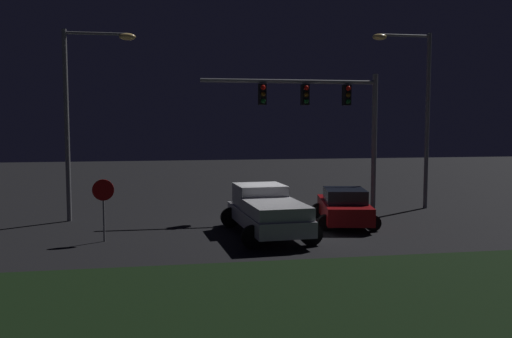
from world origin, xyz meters
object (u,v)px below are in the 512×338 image
Objects in this scene: street_lamp_left at (82,101)px; traffic_signal_gantry at (325,108)px; car_sedan at (344,207)px; stop_sign at (103,198)px; pickup_truck at (266,209)px; street_lamp_right at (416,99)px.

traffic_signal_gantry is at bearing 1.21° from street_lamp_left.
stop_sign is at bearing 111.18° from car_sedan.
car_sedan is 9.69m from stop_sign.
pickup_truck is 0.65× the size of street_lamp_right.
street_lamp_right reaches higher than traffic_signal_gantry.
car_sedan is (3.59, 1.53, -0.26)m from pickup_truck.
stop_sign is (-14.30, -5.11, -3.81)m from street_lamp_right.
street_lamp_left is 0.95× the size of street_lamp_right.
traffic_signal_gantry is (0.05, 2.99, 4.16)m from car_sedan.
street_lamp_right is at bearing 19.67° from stop_sign.
street_lamp_left reaches higher than stop_sign.
street_lamp_left is 15.57m from street_lamp_right.
pickup_truck is 3.91m from car_sedan.
pickup_truck is 0.66× the size of traffic_signal_gantry.
car_sedan is 0.57× the size of street_lamp_left.
street_lamp_left is at bearing -177.55° from street_lamp_right.
pickup_truck is 10.68m from street_lamp_right.
traffic_signal_gantry is at bearing 10.11° from car_sedan.
pickup_truck is at bearing -128.87° from traffic_signal_gantry.
traffic_signal_gantry reaches higher than stop_sign.
stop_sign is at bearing -74.26° from street_lamp_left.
stop_sign is (1.25, -4.45, -3.60)m from street_lamp_left.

